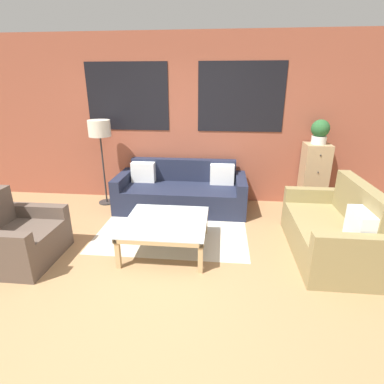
# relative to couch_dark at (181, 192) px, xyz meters

# --- Properties ---
(ground_plane) EXTENTS (16.00, 16.00, 0.00)m
(ground_plane) POSITION_rel_couch_dark_xyz_m (-0.01, -1.95, -0.28)
(ground_plane) COLOR #9E754C
(wall_back_brick) EXTENTS (8.40, 0.09, 2.80)m
(wall_back_brick) POSITION_rel_couch_dark_xyz_m (-0.01, 0.49, 1.13)
(wall_back_brick) COLOR brown
(wall_back_brick) RESTS_ON ground_plane
(rug) EXTENTS (2.12, 1.73, 0.00)m
(rug) POSITION_rel_couch_dark_xyz_m (-0.01, -0.76, -0.28)
(rug) COLOR beige
(rug) RESTS_ON ground_plane
(couch_dark) EXTENTS (2.14, 0.88, 0.78)m
(couch_dark) POSITION_rel_couch_dark_xyz_m (0.00, 0.00, 0.00)
(couch_dark) COLOR #1E2338
(couch_dark) RESTS_ON ground_plane
(settee_vintage) EXTENTS (0.80, 1.54, 0.92)m
(settee_vintage) POSITION_rel_couch_dark_xyz_m (2.04, -1.29, 0.03)
(settee_vintage) COLOR olive
(settee_vintage) RESTS_ON ground_plane
(armchair_corner) EXTENTS (0.80, 0.91, 0.84)m
(armchair_corner) POSITION_rel_couch_dark_xyz_m (-1.72, -1.80, -0.00)
(armchair_corner) COLOR brown
(armchair_corner) RESTS_ON ground_plane
(coffee_table) EXTENTS (1.02, 1.02, 0.39)m
(coffee_table) POSITION_rel_couch_dark_xyz_m (-0.01, -1.37, 0.07)
(coffee_table) COLOR silver
(coffee_table) RESTS_ON ground_plane
(floor_lamp) EXTENTS (0.36, 0.36, 1.45)m
(floor_lamp) POSITION_rel_couch_dark_xyz_m (-1.36, 0.09, 0.97)
(floor_lamp) COLOR #2D2D2D
(floor_lamp) RESTS_ON ground_plane
(drawer_cabinet) EXTENTS (0.40, 0.41, 1.10)m
(drawer_cabinet) POSITION_rel_couch_dark_xyz_m (2.19, 0.21, 0.28)
(drawer_cabinet) COLOR tan
(drawer_cabinet) RESTS_ON ground_plane
(potted_plant) EXTENTS (0.28, 0.28, 0.38)m
(potted_plant) POSITION_rel_couch_dark_xyz_m (2.19, 0.21, 1.03)
(potted_plant) COLOR silver
(potted_plant) RESTS_ON drawer_cabinet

